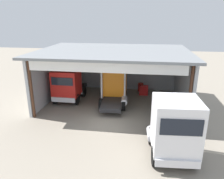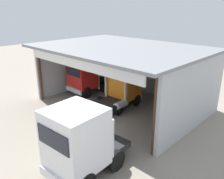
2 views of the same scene
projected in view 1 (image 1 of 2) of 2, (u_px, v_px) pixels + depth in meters
name	position (u px, v px, depth m)	size (l,w,h in m)	color
ground_plane	(106.00, 122.00, 17.18)	(80.00, 80.00, 0.00)	gray
workshop_shed	(115.00, 65.00, 20.87)	(13.38, 9.88, 5.16)	#ADB2B7
truck_red_left_bay	(68.00, 85.00, 20.99)	(2.57, 4.97, 3.25)	red
truck_orange_center_bay	(114.00, 87.00, 20.60)	(2.68, 5.13, 3.46)	orange
truck_white_yard_outside	(174.00, 128.00, 12.25)	(2.83, 4.76, 3.77)	white
oil_drum	(141.00, 87.00, 24.32)	(0.58, 0.58, 0.92)	#B21E19
tool_cart	(144.00, 90.00, 23.19)	(0.90, 0.60, 1.00)	red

